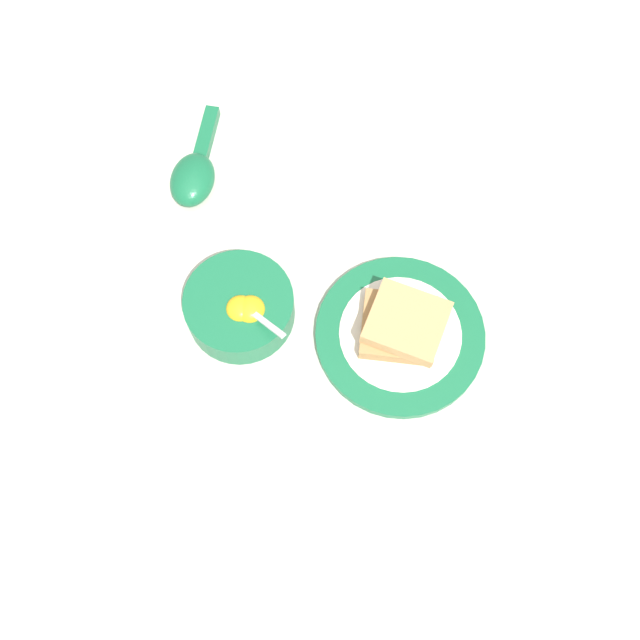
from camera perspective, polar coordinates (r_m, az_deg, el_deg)
The scene contains 5 objects.
ground_plane at distance 0.91m, azimuth -3.78°, elevation 1.01°, with size 3.00×3.00×0.00m, color beige.
egg_bowl at distance 0.89m, azimuth -6.13°, elevation 1.03°, with size 0.13×0.14×0.08m.
toast_plate at distance 0.90m, azimuth 6.11°, elevation -1.15°, with size 0.20×0.20×0.01m.
toast_sandwich at distance 0.87m, azimuth 6.30°, elevation -0.36°, with size 0.12×0.12×0.04m.
soup_spoon at distance 0.99m, azimuth -9.54°, elevation 10.95°, with size 0.15×0.12×0.04m.
Camera 1 is at (-0.21, -0.29, 0.84)m, focal length 42.00 mm.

